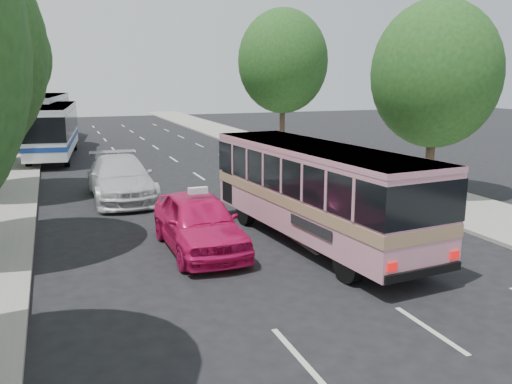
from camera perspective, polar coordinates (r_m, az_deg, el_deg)
name	(u,v)px	position (r m, az deg, el deg)	size (l,w,h in m)	color
ground	(336,299)	(12.61, 8.46, -11.07)	(120.00, 120.00, 0.00)	black
sidewalk_right	(300,157)	(33.64, 4.67, 3.74)	(4.00, 90.00, 0.12)	#9E998E
tree_left_e	(2,53)	(40.15, -25.14, 13.14)	(6.30, 6.30, 9.82)	#38281E
tree_left_f	(8,62)	(48.13, -24.65, 12.32)	(5.88, 5.88, 9.16)	#38281E
tree_right_near	(438,69)	(23.15, 18.65, 12.16)	(5.10, 5.10, 7.95)	#38281E
tree_right_far	(284,58)	(37.13, 2.99, 13.94)	(6.00, 6.00, 9.35)	#38281E
pink_bus	(315,183)	(16.11, 6.25, 0.91)	(3.23, 9.39, 2.94)	pink
pink_taxi	(199,222)	(15.64, -6.05, -3.16)	(1.98, 4.91, 1.67)	#D31257
white_pickup	(121,178)	(22.76, -14.04, 1.42)	(2.40, 5.90, 1.71)	silver
tour_coach_front	(53,126)	(35.43, -20.63, 6.48)	(3.36, 10.91, 3.21)	white
tour_coach_rear	(43,115)	(42.66, -21.52, 7.54)	(4.10, 12.19, 3.58)	white
taxi_roof_sign	(198,190)	(15.42, -6.13, 0.16)	(0.55, 0.18, 0.18)	silver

